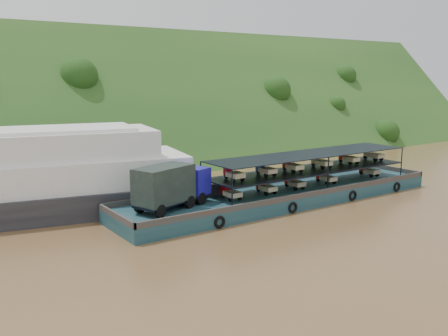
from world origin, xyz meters
TOP-DOWN VIEW (x-y plane):
  - ground at (0.00, 0.00)m, footprint 160.00×160.00m
  - hillside at (0.00, 36.00)m, footprint 140.00×39.60m
  - cargo_barge at (0.61, -1.35)m, footprint 35.00×7.18m
  - passenger_ferry at (-21.56, 8.74)m, footprint 39.17×17.03m

SIDE VIEW (x-z plane):
  - ground at x=0.00m, z-range 0.00..0.00m
  - hillside at x=0.00m, z-range -19.80..19.80m
  - cargo_barge at x=0.61m, z-range -1.24..3.71m
  - passenger_ferry at x=-21.56m, z-range -0.51..7.19m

